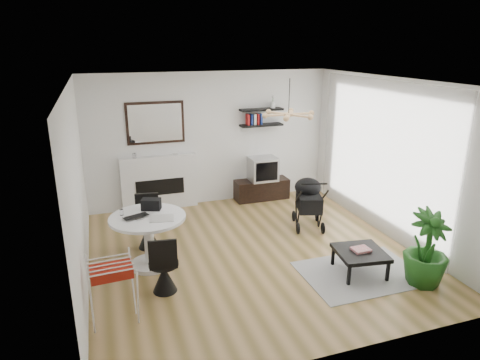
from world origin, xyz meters
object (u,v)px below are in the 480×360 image
object	(u,v)px
dining_table	(149,234)
drying_rack	(113,292)
coffee_table	(360,253)
stroller	(308,204)
tv_console	(262,189)
potted_plant	(427,248)
fireplace	(159,176)
crt_tv	(263,169)

from	to	relation	value
dining_table	drying_rack	size ratio (longest dim) A/B	1.37
coffee_table	drying_rack	bearing A→B (deg)	-178.56
stroller	coffee_table	size ratio (longest dim) A/B	1.28
tv_console	stroller	xyz separation A→B (m)	(0.29, -1.59, 0.21)
tv_console	drying_rack	size ratio (longest dim) A/B	1.42
stroller	potted_plant	size ratio (longest dim) A/B	0.91
fireplace	potted_plant	distance (m)	5.07
fireplace	drying_rack	size ratio (longest dim) A/B	2.66
tv_console	stroller	bearing A→B (deg)	-79.81
potted_plant	drying_rack	bearing A→B (deg)	173.95
crt_tv	coffee_table	distance (m)	3.41
tv_console	coffee_table	bearing A→B (deg)	-86.49
crt_tv	stroller	xyz separation A→B (m)	(0.27, -1.59, -0.26)
fireplace	coffee_table	xyz separation A→B (m)	(2.36, -3.52, -0.37)
tv_console	dining_table	size ratio (longest dim) A/B	1.04
potted_plant	stroller	bearing A→B (deg)	104.67
crt_tv	stroller	distance (m)	1.63
drying_rack	potted_plant	xyz separation A→B (m)	(4.13, -0.44, 0.11)
crt_tv	dining_table	distance (m)	3.46
coffee_table	stroller	bearing A→B (deg)	87.49
dining_table	drying_rack	xyz separation A→B (m)	(-0.58, -1.27, -0.11)
fireplace	tv_console	xyz separation A→B (m)	(2.15, -0.14, -0.47)
dining_table	stroller	world-z (taller)	stroller
fireplace	stroller	world-z (taller)	fireplace
crt_tv	coffee_table	size ratio (longest dim) A/B	0.74
tv_console	potted_plant	distance (m)	4.02
fireplace	drying_rack	xyz separation A→B (m)	(-1.08, -3.61, -0.26)
tv_console	drying_rack	world-z (taller)	drying_rack
tv_console	stroller	world-z (taller)	stroller
fireplace	coffee_table	world-z (taller)	fireplace
tv_console	fireplace	bearing A→B (deg)	176.41
stroller	crt_tv	bearing A→B (deg)	117.57
tv_console	crt_tv	bearing A→B (deg)	-15.63
crt_tv	stroller	size ratio (longest dim) A/B	0.58
dining_table	fireplace	bearing A→B (deg)	77.83
fireplace	stroller	size ratio (longest dim) A/B	2.20
tv_console	stroller	distance (m)	1.63
dining_table	stroller	size ratio (longest dim) A/B	1.13
dining_table	potted_plant	bearing A→B (deg)	-25.67
coffee_table	potted_plant	size ratio (longest dim) A/B	0.71
stroller	drying_rack	bearing A→B (deg)	-134.14
tv_console	crt_tv	xyz separation A→B (m)	(0.01, -0.00, 0.47)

